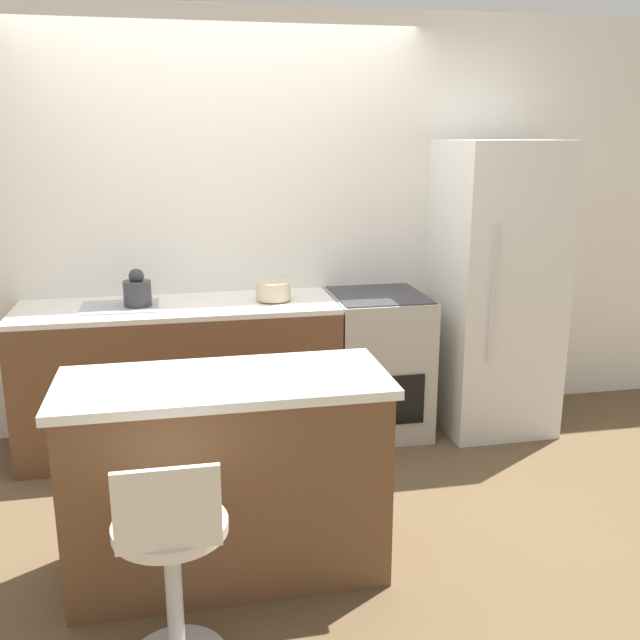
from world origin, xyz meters
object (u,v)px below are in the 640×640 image
object	(u,v)px
stool_chair	(172,566)
kettle	(137,291)
refrigerator	(495,288)
oven_range	(378,363)
mixing_bowl	(273,291)

from	to	relation	value
stool_chair	kettle	size ratio (longest dim) A/B	3.92
refrigerator	kettle	world-z (taller)	refrigerator
stool_chair	kettle	bearing A→B (deg)	94.83
kettle	oven_range	bearing A→B (deg)	0.30
stool_chair	kettle	xyz separation A→B (m)	(-0.16, 1.93, 0.57)
refrigerator	stool_chair	xyz separation A→B (m)	(-2.04, -1.90, -0.50)
refrigerator	mixing_bowl	world-z (taller)	refrigerator
oven_range	kettle	size ratio (longest dim) A/B	4.10
oven_range	refrigerator	world-z (taller)	refrigerator
oven_range	mixing_bowl	world-z (taller)	mixing_bowl
oven_range	mixing_bowl	xyz separation A→B (m)	(-0.66, -0.01, 0.50)
kettle	mixing_bowl	distance (m)	0.79
stool_chair	kettle	distance (m)	2.02
stool_chair	mixing_bowl	bearing A→B (deg)	72.00
stool_chair	mixing_bowl	xyz separation A→B (m)	(0.63, 1.93, 0.53)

